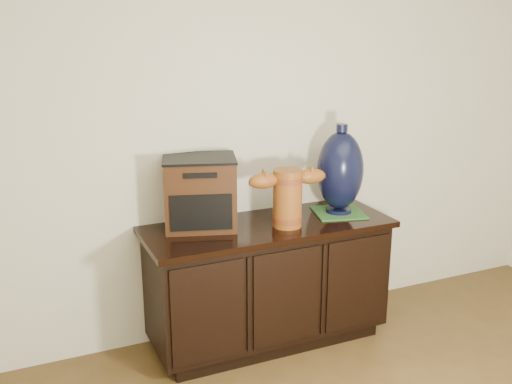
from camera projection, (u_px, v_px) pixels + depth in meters
name	position (u px, v px, depth m)	size (l,w,h in m)	color
sideboard	(268.00, 282.00, 3.58)	(1.46, 0.56, 0.75)	black
terracotta_vessel	(288.00, 195.00, 3.39)	(0.47, 0.18, 0.33)	#93501A
tv_radio	(200.00, 192.00, 3.38)	(0.48, 0.43, 0.41)	#371D0D
green_mat	(338.00, 212.00, 3.67)	(0.29, 0.29, 0.01)	#2B5928
lamp_base	(340.00, 171.00, 3.60)	(0.34, 0.34, 0.54)	black
spray_can	(229.00, 207.00, 3.54)	(0.05, 0.05, 0.16)	#560E16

